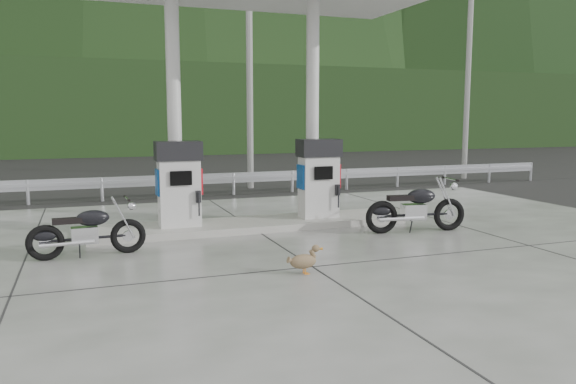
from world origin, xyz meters
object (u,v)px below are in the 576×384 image
object	(u,v)px
motorcycle_right	(416,209)
duck	(303,262)
motorcycle_left	(87,232)
gas_pump_left	(179,184)
gas_pump_right	(319,178)

from	to	relation	value
motorcycle_right	duck	xyz separation A→B (m)	(-3.48, -2.22, -0.31)
motorcycle_left	duck	world-z (taller)	motorcycle_left
gas_pump_left	gas_pump_right	world-z (taller)	same
gas_pump_left	motorcycle_right	xyz separation A→B (m)	(4.78, -1.61, -0.55)
duck	gas_pump_left	bearing A→B (deg)	107.70
gas_pump_right	motorcycle_right	xyz separation A→B (m)	(1.58, -1.61, -0.55)
motorcycle_right	duck	world-z (taller)	motorcycle_right
gas_pump_left	motorcycle_left	bearing A→B (deg)	-141.31
gas_pump_left	gas_pump_right	bearing A→B (deg)	0.00
motorcycle_left	duck	size ratio (longest dim) A/B	3.50
gas_pump_left	duck	world-z (taller)	gas_pump_left
gas_pump_right	duck	size ratio (longest dim) A/B	3.35
motorcycle_left	duck	xyz separation A→B (m)	(3.16, -2.34, -0.25)
motorcycle_left	motorcycle_right	distance (m)	6.64
gas_pump_right	duck	world-z (taller)	gas_pump_right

